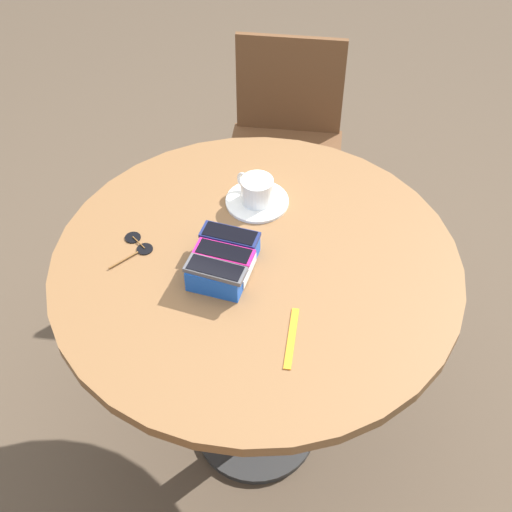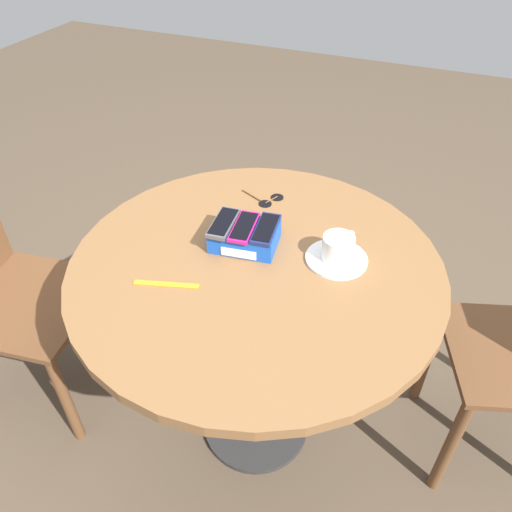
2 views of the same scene
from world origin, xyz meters
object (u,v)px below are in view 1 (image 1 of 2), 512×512
object	(u,v)px
round_table	(256,293)
lanyard_strap	(292,338)
sunglasses	(137,245)
phone_navy	(229,236)
chair_far_side	(285,156)
coffee_cup	(256,189)
phone_magenta	(224,252)
saucer	(257,201)
phone_gray	(215,269)
phone_box	(224,262)

from	to	relation	value
round_table	lanyard_strap	bearing A→B (deg)	-135.79
round_table	sunglasses	distance (m)	0.31
phone_navy	chair_far_side	size ratio (longest dim) A/B	0.17
chair_far_side	coffee_cup	bearing A→B (deg)	-163.79
phone_magenta	saucer	bearing A→B (deg)	7.89
phone_gray	phone_magenta	xyz separation A→B (m)	(0.06, 0.01, -0.00)
sunglasses	chair_far_side	xyz separation A→B (m)	(0.85, -0.02, -0.32)
phone_navy	sunglasses	world-z (taller)	phone_navy
round_table	lanyard_strap	xyz separation A→B (m)	(-0.17, -0.17, 0.11)
lanyard_strap	sunglasses	xyz separation A→B (m)	(0.09, 0.45, 0.00)
phone_box	phone_magenta	bearing A→B (deg)	-102.97
phone_navy	chair_far_side	xyz separation A→B (m)	(0.77, 0.19, -0.38)
phone_gray	phone_navy	xyz separation A→B (m)	(0.11, 0.02, -0.00)
phone_navy	chair_far_side	bearing A→B (deg)	13.89
phone_magenta	coffee_cup	xyz separation A→B (m)	(0.25, 0.04, -0.02)
chair_far_side	phone_navy	bearing A→B (deg)	-166.11
round_table	coffee_cup	bearing A→B (deg)	25.26
phone_navy	saucer	size ratio (longest dim) A/B	0.88
round_table	phone_gray	xyz separation A→B (m)	(-0.11, 0.05, 0.17)
phone_gray	phone_navy	world-z (taller)	phone_gray
phone_gray	coffee_cup	distance (m)	0.31
phone_box	phone_navy	bearing A→B (deg)	12.28
phone_gray	lanyard_strap	distance (m)	0.23
phone_gray	lanyard_strap	xyz separation A→B (m)	(-0.06, -0.21, -0.06)
phone_box	phone_gray	world-z (taller)	phone_gray
coffee_cup	chair_far_side	world-z (taller)	coffee_cup
chair_far_side	saucer	bearing A→B (deg)	-163.61
phone_navy	lanyard_strap	xyz separation A→B (m)	(-0.17, -0.23, -0.06)
round_table	chair_far_side	distance (m)	0.84
phone_box	saucer	size ratio (longest dim) A/B	1.17
saucer	sunglasses	world-z (taller)	saucer
saucer	lanyard_strap	xyz separation A→B (m)	(-0.36, -0.25, -0.00)
phone_magenta	lanyard_strap	bearing A→B (deg)	-117.44
phone_box	chair_far_side	distance (m)	0.92
coffee_cup	phone_box	bearing A→B (deg)	-172.09
phone_box	coffee_cup	world-z (taller)	coffee_cup
coffee_cup	lanyard_strap	world-z (taller)	coffee_cup
phone_gray	phone_magenta	world-z (taller)	phone_gray
coffee_cup	lanyard_strap	distance (m)	0.44
phone_magenta	phone_box	bearing A→B (deg)	77.03
saucer	coffee_cup	world-z (taller)	coffee_cup
phone_box	phone_navy	size ratio (longest dim) A/B	1.32
round_table	phone_box	world-z (taller)	phone_box
round_table	chair_far_side	bearing A→B (deg)	18.55
coffee_cup	lanyard_strap	size ratio (longest dim) A/B	0.67
phone_box	sunglasses	world-z (taller)	phone_box
phone_magenta	chair_far_side	size ratio (longest dim) A/B	0.17
phone_box	lanyard_strap	distance (m)	0.25
phone_box	phone_navy	distance (m)	0.06
phone_gray	chair_far_side	distance (m)	0.98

